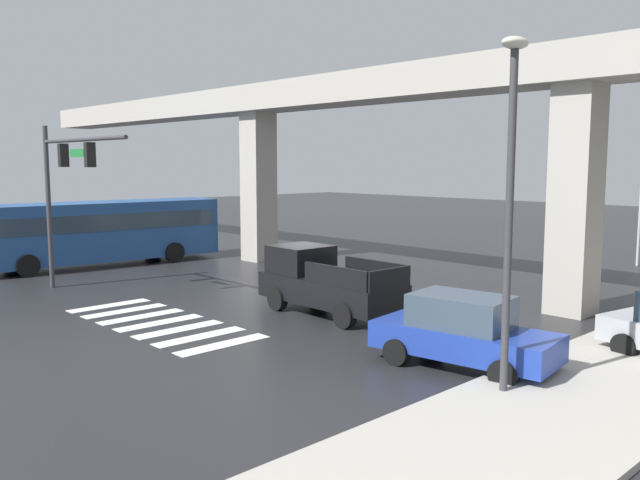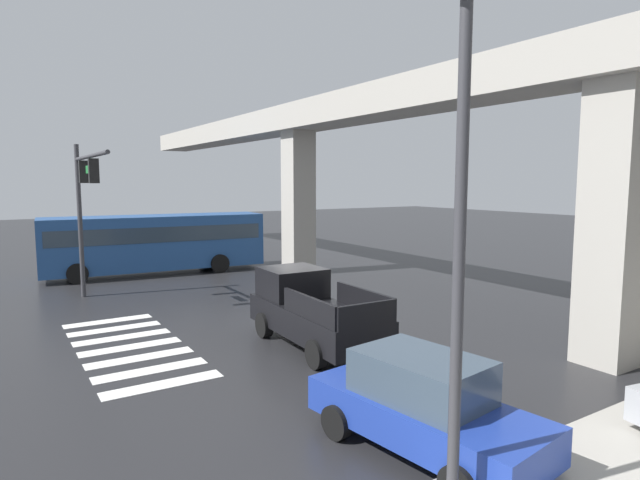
# 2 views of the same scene
# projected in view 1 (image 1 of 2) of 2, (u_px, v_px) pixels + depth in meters

# --- Properties ---
(ground_plane) EXTENTS (120.00, 120.00, 0.00)m
(ground_plane) POSITION_uv_depth(u_px,v_px,m) (304.00, 296.00, 23.75)
(ground_plane) COLOR #232326
(crosswalk_stripes) EXTENTS (7.15, 2.80, 0.01)m
(crosswalk_stripes) POSITION_uv_depth(u_px,v_px,m) (160.00, 323.00, 19.72)
(crosswalk_stripes) COLOR silver
(crosswalk_stripes) RESTS_ON ground
(elevated_overpass) EXTENTS (57.92, 2.14, 8.44)m
(elevated_overpass) POSITION_uv_depth(u_px,v_px,m) (383.00, 101.00, 25.84)
(elevated_overpass) COLOR #ADA89E
(elevated_overpass) RESTS_ON ground
(pickup_truck) EXTENTS (5.15, 2.19, 2.08)m
(pickup_truck) POSITION_uv_depth(u_px,v_px,m) (324.00, 283.00, 20.97)
(pickup_truck) COLOR black
(pickup_truck) RESTS_ON ground
(city_bus) EXTENTS (3.47, 10.97, 2.99)m
(city_bus) POSITION_uv_depth(u_px,v_px,m) (103.00, 229.00, 30.76)
(city_bus) COLOR #234C8C
(city_bus) RESTS_ON ground
(sedan_blue) EXTENTS (4.50, 2.40, 1.72)m
(sedan_blue) POSITION_uv_depth(u_px,v_px,m) (463.00, 332.00, 15.39)
(sedan_blue) COLOR #1E3899
(sedan_blue) RESTS_ON ground
(traffic_signal_mast) EXTENTS (6.49, 0.32, 6.20)m
(traffic_signal_mast) POSITION_uv_depth(u_px,v_px,m) (65.00, 175.00, 23.60)
(traffic_signal_mast) COLOR #38383D
(traffic_signal_mast) RESTS_ON ground
(street_lamp_near_corner) EXTENTS (0.44, 0.70, 7.24)m
(street_lamp_near_corner) POSITION_uv_depth(u_px,v_px,m) (511.00, 176.00, 12.94)
(street_lamp_near_corner) COLOR #38383D
(street_lamp_near_corner) RESTS_ON ground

